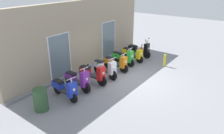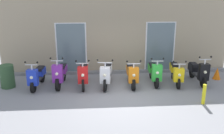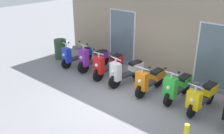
% 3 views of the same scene
% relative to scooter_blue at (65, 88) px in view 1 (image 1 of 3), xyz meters
% --- Properties ---
extents(ground_plane, '(40.00, 40.00, 0.00)m').
position_rel_scooter_blue_xyz_m(ground_plane, '(3.23, -1.29, -0.46)').
color(ground_plane, gray).
extents(storefront_facade, '(10.18, 0.50, 3.70)m').
position_rel_scooter_blue_xyz_m(storefront_facade, '(3.23, 1.73, 1.33)').
color(storefront_facade, gray).
rests_on(storefront_facade, ground_plane).
extents(scooter_blue, '(0.55, 1.54, 1.21)m').
position_rel_scooter_blue_xyz_m(scooter_blue, '(0.00, 0.00, 0.00)').
color(scooter_blue, black).
rests_on(scooter_blue, ground_plane).
extents(scooter_purple, '(0.52, 1.62, 1.30)m').
position_rel_scooter_blue_xyz_m(scooter_purple, '(0.89, 0.11, 0.03)').
color(scooter_purple, black).
rests_on(scooter_purple, ground_plane).
extents(scooter_red, '(0.54, 1.67, 1.23)m').
position_rel_scooter_blue_xyz_m(scooter_red, '(1.80, -0.01, 0.05)').
color(scooter_red, black).
rests_on(scooter_red, ground_plane).
extents(scooter_white, '(0.66, 1.65, 1.25)m').
position_rel_scooter_blue_xyz_m(scooter_white, '(2.71, -0.06, 0.04)').
color(scooter_white, black).
rests_on(scooter_white, ground_plane).
extents(scooter_orange, '(0.57, 1.58, 1.18)m').
position_rel_scooter_blue_xyz_m(scooter_orange, '(3.71, -0.04, -0.01)').
color(scooter_orange, black).
rests_on(scooter_orange, ground_plane).
extents(scooter_green, '(0.52, 1.56, 1.22)m').
position_rel_scooter_blue_xyz_m(scooter_green, '(4.66, 0.09, 0.01)').
color(scooter_green, black).
rests_on(scooter_green, ground_plane).
extents(scooter_yellow, '(0.54, 1.54, 1.12)m').
position_rel_scooter_blue_xyz_m(scooter_yellow, '(5.51, -0.03, 0.02)').
color(scooter_yellow, black).
rests_on(scooter_yellow, ground_plane).
extents(scooter_black, '(0.52, 1.63, 1.27)m').
position_rel_scooter_blue_xyz_m(scooter_black, '(6.45, 0.02, 0.03)').
color(scooter_black, black).
rests_on(scooter_black, ground_plane).
extents(trash_bin, '(0.54, 0.54, 0.90)m').
position_rel_scooter_blue_xyz_m(trash_bin, '(-1.16, 0.09, -0.01)').
color(trash_bin, '#2D4C2D').
rests_on(trash_bin, ground_plane).
extents(curb_bollard, '(0.12, 0.12, 0.70)m').
position_rel_scooter_blue_xyz_m(curb_bollard, '(5.89, -1.94, -0.11)').
color(curb_bollard, yellow).
rests_on(curb_bollard, ground_plane).
extents(traffic_cone, '(0.32, 0.32, 0.52)m').
position_rel_scooter_blue_xyz_m(traffic_cone, '(7.44, 0.40, -0.20)').
color(traffic_cone, orange).
rests_on(traffic_cone, ground_plane).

